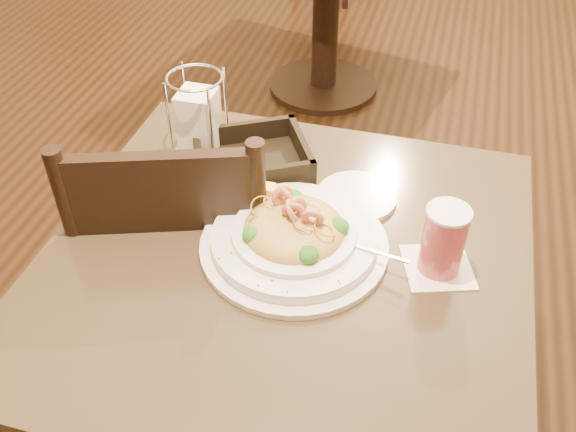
% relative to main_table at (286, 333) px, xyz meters
% --- Properties ---
extents(main_table, '(0.90, 0.90, 0.74)m').
position_rel_main_table_xyz_m(main_table, '(0.00, 0.00, 0.00)').
color(main_table, black).
rests_on(main_table, ground).
extents(dining_chair_near, '(0.53, 0.53, 0.93)m').
position_rel_main_table_xyz_m(dining_chair_near, '(-0.29, 0.14, -0.01)').
color(dining_chair_near, black).
rests_on(dining_chair_near, ground).
extents(pasta_bowl, '(0.40, 0.36, 0.11)m').
position_rel_main_table_xyz_m(pasta_bowl, '(0.01, 0.02, 0.27)').
color(pasta_bowl, white).
rests_on(pasta_bowl, main_table).
extents(drink_glass, '(0.15, 0.15, 0.14)m').
position_rel_main_table_xyz_m(drink_glass, '(0.28, 0.04, 0.30)').
color(drink_glass, white).
rests_on(drink_glass, main_table).
extents(bread_basket, '(0.30, 0.28, 0.07)m').
position_rel_main_table_xyz_m(bread_basket, '(-0.14, 0.24, 0.26)').
color(bread_basket, black).
rests_on(bread_basket, main_table).
extents(napkin_caddy, '(0.12, 0.12, 0.19)m').
position_rel_main_table_xyz_m(napkin_caddy, '(-0.27, 0.27, 0.32)').
color(napkin_caddy, silver).
rests_on(napkin_caddy, main_table).
extents(side_plate, '(0.19, 0.19, 0.01)m').
position_rel_main_table_xyz_m(side_plate, '(0.10, 0.20, 0.24)').
color(side_plate, white).
rests_on(side_plate, main_table).
extents(butter_ramekin, '(0.09, 0.09, 0.04)m').
position_rel_main_table_xyz_m(butter_ramekin, '(-0.31, 0.04, 0.25)').
color(butter_ramekin, white).
rests_on(butter_ramekin, main_table).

